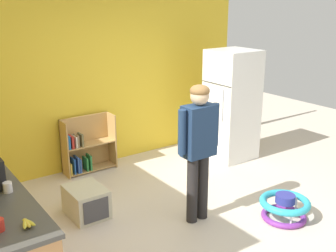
# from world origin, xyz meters

# --- Properties ---
(ground_plane) EXTENTS (12.00, 12.00, 0.00)m
(ground_plane) POSITION_xyz_m (0.00, 0.00, 0.00)
(ground_plane) COLOR beige
(ground_plane) RESTS_ON ground
(back_wall) EXTENTS (5.20, 0.06, 2.70)m
(back_wall) POSITION_xyz_m (0.00, 2.33, 1.35)
(back_wall) COLOR yellow
(back_wall) RESTS_ON ground
(refrigerator) EXTENTS (0.73, 0.68, 1.78)m
(refrigerator) POSITION_xyz_m (1.80, 1.29, 0.89)
(refrigerator) COLOR white
(refrigerator) RESTS_ON ground
(bookshelf) EXTENTS (0.80, 0.28, 0.85)m
(bookshelf) POSITION_xyz_m (-0.41, 2.15, 0.37)
(bookshelf) COLOR tan
(bookshelf) RESTS_ON ground
(standing_person) EXTENTS (0.57, 0.22, 1.65)m
(standing_person) POSITION_xyz_m (0.05, 0.02, 1.00)
(standing_person) COLOR #252324
(standing_person) RESTS_ON ground
(baby_walker) EXTENTS (0.60, 0.60, 0.32)m
(baby_walker) POSITION_xyz_m (0.91, -0.59, 0.16)
(baby_walker) COLOR purple
(baby_walker) RESTS_ON ground
(pet_carrier) EXTENTS (0.42, 0.55, 0.36)m
(pet_carrier) POSITION_xyz_m (-0.99, 0.88, 0.18)
(pet_carrier) COLOR beige
(pet_carrier) RESTS_ON ground
(banana_bunch) EXTENTS (0.12, 0.16, 0.04)m
(banana_bunch) POSITION_xyz_m (-2.07, -0.52, 0.93)
(banana_bunch) COLOR yellow
(banana_bunch) RESTS_ON kitchen_counter
(white_cup) EXTENTS (0.08, 0.08, 0.09)m
(white_cup) POSITION_xyz_m (-2.03, 0.16, 0.95)
(white_cup) COLOR white
(white_cup) RESTS_ON kitchen_counter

